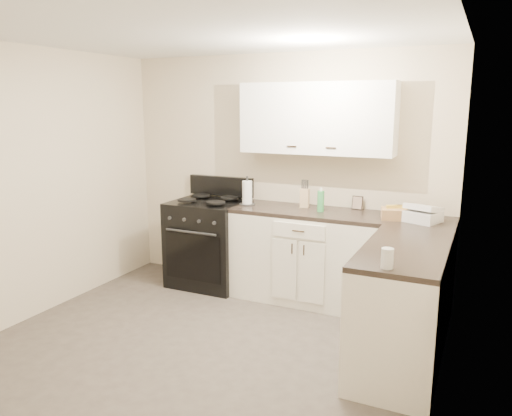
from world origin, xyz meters
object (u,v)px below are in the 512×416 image
at_px(paper_towel, 247,193).
at_px(wicker_basket, 398,214).
at_px(countertop_grill, 423,216).
at_px(knife_block, 305,198).
at_px(stove, 209,244).

relative_size(paper_towel, wicker_basket, 0.85).
bearing_deg(countertop_grill, knife_block, -166.94).
relative_size(knife_block, wicker_basket, 0.66).
xyz_separation_m(stove, wicker_basket, (2.02, -0.00, 0.53)).
height_order(stove, knife_block, knife_block).
height_order(stove, countertop_grill, countertop_grill).
height_order(knife_block, wicker_basket, knife_block).
height_order(stove, paper_towel, paper_towel).
height_order(knife_block, paper_towel, paper_towel).
relative_size(knife_block, paper_towel, 0.77).
bearing_deg(paper_towel, stove, -176.90).
height_order(stove, wicker_basket, wicker_basket).
bearing_deg(stove, knife_block, 7.90).
xyz_separation_m(knife_block, countertop_grill, (1.18, -0.17, -0.05)).
xyz_separation_m(knife_block, wicker_basket, (0.96, -0.15, -0.05)).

